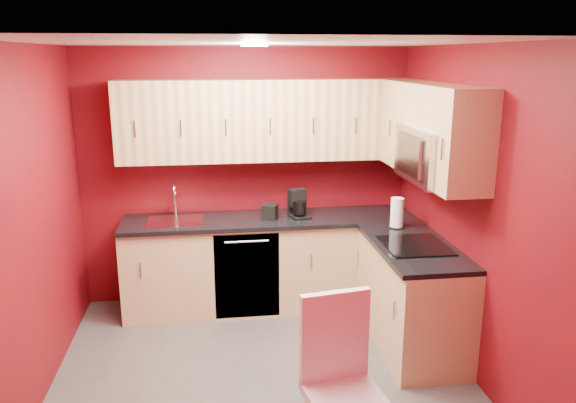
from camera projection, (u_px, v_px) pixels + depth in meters
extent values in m
plane|color=#4F4D4A|center=(262.00, 370.00, 4.44)|extent=(3.20, 3.20, 0.00)
plane|color=white|center=(258.00, 42.00, 3.80)|extent=(3.20, 3.20, 0.00)
plane|color=maroon|center=(247.00, 177.00, 5.56)|extent=(3.20, 0.00, 3.20)
plane|color=maroon|center=(288.00, 307.00, 2.68)|extent=(3.20, 0.00, 3.20)
plane|color=maroon|center=(31.00, 228.00, 3.91)|extent=(0.00, 3.00, 3.00)
plane|color=maroon|center=(466.00, 211.00, 4.33)|extent=(0.00, 3.00, 3.00)
cube|color=tan|center=(271.00, 264.00, 5.50)|extent=(2.80, 0.60, 0.87)
cube|color=tan|center=(412.00, 297.00, 4.74)|extent=(0.60, 1.30, 0.87)
cube|color=black|center=(270.00, 220.00, 5.37)|extent=(2.80, 0.63, 0.04)
cube|color=black|center=(414.00, 247.00, 4.61)|extent=(0.63, 1.27, 0.04)
cube|color=#DABB7B|center=(268.00, 120.00, 5.27)|extent=(2.80, 0.35, 0.75)
cube|color=#DABB7B|center=(410.00, 124.00, 4.99)|extent=(0.35, 0.57, 0.75)
cube|color=#DABB7B|center=(468.00, 143.00, 3.89)|extent=(0.35, 0.22, 0.75)
cube|color=#DABB7B|center=(441.00, 106.00, 4.30)|extent=(0.35, 0.76, 0.33)
cube|color=silver|center=(435.00, 155.00, 4.39)|extent=(0.40, 0.76, 0.42)
cube|color=black|center=(412.00, 155.00, 4.37)|extent=(0.02, 0.62, 0.33)
cylinder|color=silver|center=(420.00, 161.00, 4.15)|extent=(0.02, 0.02, 0.29)
cube|color=black|center=(415.00, 245.00, 4.57)|extent=(0.50, 0.55, 0.01)
cube|color=silver|center=(175.00, 222.00, 5.25)|extent=(0.52, 0.42, 0.02)
cylinder|color=silver|center=(175.00, 203.00, 5.40)|extent=(0.02, 0.02, 0.26)
torus|color=silver|center=(174.00, 191.00, 5.30)|extent=(0.02, 0.16, 0.16)
cylinder|color=silver|center=(174.00, 199.00, 5.25)|extent=(0.02, 0.02, 0.12)
cube|color=black|center=(247.00, 276.00, 5.19)|extent=(0.60, 0.02, 0.82)
cylinder|color=white|center=(254.00, 45.00, 4.10)|extent=(0.20, 0.20, 0.01)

